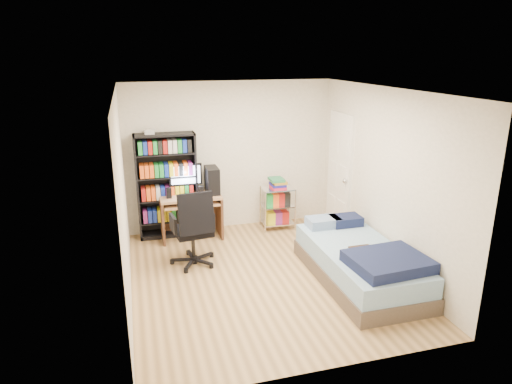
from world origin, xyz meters
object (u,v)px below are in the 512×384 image
object	(u,v)px
computer_desk	(196,198)
media_shelf	(167,184)
office_chair	(194,241)
bed	(360,263)

from	to	relation	value
computer_desk	media_shelf	bearing A→B (deg)	160.93
media_shelf	computer_desk	world-z (taller)	media_shelf
office_chair	bed	distance (m)	2.33
office_chair	bed	world-z (taller)	office_chair
computer_desk	office_chair	size ratio (longest dim) A/B	1.09
media_shelf	bed	distance (m)	3.31
computer_desk	bed	bearing A→B (deg)	-49.17
media_shelf	office_chair	bearing A→B (deg)	-78.61
computer_desk	office_chair	bearing A→B (deg)	-100.59
bed	media_shelf	bearing A→B (deg)	134.98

